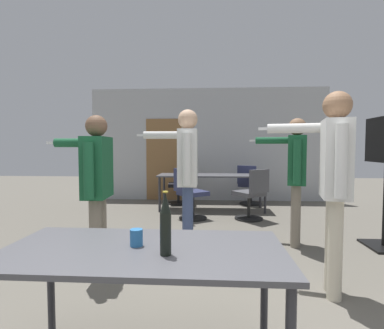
{
  "coord_description": "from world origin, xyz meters",
  "views": [
    {
      "loc": [
        0.09,
        -1.38,
        1.33
      ],
      "look_at": [
        -0.17,
        2.65,
        1.1
      ],
      "focal_mm": 28.0,
      "sensor_mm": 36.0,
      "label": 1
    }
  ],
  "objects": [
    {
      "name": "office_chair_mid_tucked",
      "position": [
        -0.31,
        4.09,
        0.45
      ],
      "size": [
        0.68,
        0.67,
        0.94
      ],
      "rotation": [
        0.0,
        0.0,
        5.33
      ],
      "color": "black",
      "rests_on": "ground_plane"
    },
    {
      "name": "conference_table_far",
      "position": [
        0.11,
        4.97,
        0.69
      ],
      "size": [
        2.26,
        0.72,
        0.75
      ],
      "color": "#4C4C51",
      "rests_on": "ground_plane"
    },
    {
      "name": "person_far_watching",
      "position": [
        1.22,
        2.72,
        1.05
      ],
      "size": [
        0.74,
        0.72,
        1.72
      ],
      "rotation": [
        0.0,
        0.0,
        1.33
      ],
      "color": "slate",
      "rests_on": "ground_plane"
    },
    {
      "name": "person_near_casual",
      "position": [
        -0.21,
        2.26,
        1.09
      ],
      "size": [
        0.81,
        0.6,
        1.79
      ],
      "rotation": [
        0.0,
        0.0,
        1.59
      ],
      "color": "#3D4C75",
      "rests_on": "ground_plane"
    },
    {
      "name": "conference_table_near",
      "position": [
        -0.29,
        0.29,
        0.68
      ],
      "size": [
        1.62,
        0.79,
        0.75
      ],
      "color": "#4C4C51",
      "rests_on": "ground_plane"
    },
    {
      "name": "drink_cup",
      "position": [
        -0.34,
        0.32,
        0.8
      ],
      "size": [
        0.07,
        0.07,
        0.1
      ],
      "color": "#2866A3",
      "rests_on": "conference_table_near"
    },
    {
      "name": "office_chair_side_rolled",
      "position": [
        -0.6,
        5.6,
        0.42
      ],
      "size": [
        0.57,
        0.52,
        0.91
      ],
      "rotation": [
        0.0,
        0.0,
        1.66
      ],
      "color": "black",
      "rests_on": "ground_plane"
    },
    {
      "name": "person_right_polo",
      "position": [
        1.18,
        1.33,
        1.12
      ],
      "size": [
        0.77,
        0.71,
        1.82
      ],
      "rotation": [
        0.0,
        0.0,
        1.34
      ],
      "color": "beige",
      "rests_on": "ground_plane"
    },
    {
      "name": "person_center_tall",
      "position": [
        -1.11,
        1.66,
        1.01
      ],
      "size": [
        0.78,
        0.61,
        1.66
      ],
      "rotation": [
        0.0,
        0.0,
        1.63
      ],
      "color": "slate",
      "rests_on": "ground_plane"
    },
    {
      "name": "office_chair_far_right",
      "position": [
        0.84,
        4.11,
        0.44
      ],
      "size": [
        0.67,
        0.68,
        0.94
      ],
      "rotation": [
        0.0,
        0.0,
        0.64
      ],
      "color": "black",
      "rests_on": "ground_plane"
    },
    {
      "name": "beer_bottle",
      "position": [
        -0.15,
        0.19,
        0.92
      ],
      "size": [
        0.06,
        0.06,
        0.34
      ],
      "color": "black",
      "rests_on": "conference_table_near"
    },
    {
      "name": "office_chair_near_pushed",
      "position": [
        0.99,
        5.6,
        0.43
      ],
      "size": [
        0.64,
        0.67,
        0.92
      ],
      "rotation": [
        0.0,
        0.0,
        5.77
      ],
      "color": "black",
      "rests_on": "ground_plane"
    },
    {
      "name": "back_wall",
      "position": [
        -0.03,
        6.17,
        1.39
      ],
      "size": [
        5.88,
        0.12,
        2.8
      ],
      "color": "#B2B5B7",
      "rests_on": "ground_plane"
    }
  ]
}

